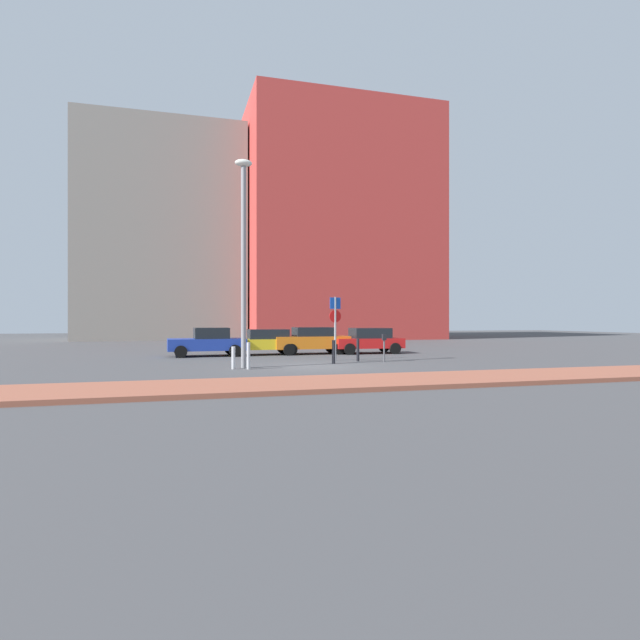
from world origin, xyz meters
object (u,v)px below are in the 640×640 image
Objects in this scene: parked_car_orange at (311,340)px; traffic_bollard_edge at (334,352)px; parking_meter at (384,344)px; traffic_bollard_mid at (233,358)px; parked_car_blue at (208,342)px; parking_sign_post at (335,320)px; parked_car_yellow at (264,341)px; traffic_bollard_near at (358,350)px; traffic_bollard_far at (248,356)px; parked_car_red at (368,340)px; street_lamp at (244,248)px.

parked_car_orange is 6.55m from traffic_bollard_edge.
parking_meter reaches higher than traffic_bollard_mid.
parked_car_blue is at bearing 141.59° from parking_meter.
parking_sign_post reaches higher than parking_meter.
parked_car_yellow is 5.68m from parking_sign_post.
parking_meter is 1.22× the size of traffic_bollard_near.
traffic_bollard_near is 6.02m from traffic_bollard_far.
traffic_bollard_mid is at bearing -107.99° from parked_car_yellow.
parking_meter is at bearing 6.84° from traffic_bollard_edge.
parked_car_blue is 3.06m from parked_car_yellow.
traffic_bollard_edge is at bearing -123.43° from parked_car_red.
parked_car_yellow is 1.03× the size of parked_car_orange.
traffic_bollard_far is (-8.05, -7.64, -0.24)m from parked_car_red.
parking_meter is at bearing -104.32° from parked_car_red.
parked_car_orange reaches higher than parked_car_yellow.
parked_car_yellow is 8.22m from traffic_bollard_mid.
parked_car_blue is 8.53m from traffic_bollard_near.
parked_car_red is 11.34m from traffic_bollard_mid.
parked_car_orange is 4.96m from parking_sign_post.
street_lamp is at bearing -105.64° from parked_car_yellow.
parked_car_orange is at bearing 83.78° from traffic_bollard_edge.
parking_sign_post reaches higher than parked_car_blue.
parked_car_yellow is 1.09× the size of parked_car_red.
parking_sign_post is at bearing -91.17° from parked_car_orange.
parking_meter is (7.64, -6.06, 0.07)m from parked_car_blue.
parked_car_orange is at bearing 59.54° from traffic_bollard_far.
traffic_bollard_near reaches higher than traffic_bollard_edge.
parking_meter is (1.95, -1.37, -1.09)m from parking_sign_post.
parking_sign_post is at bearing -61.66° from parked_car_yellow.
traffic_bollard_edge reaches higher than traffic_bollard_mid.
traffic_bollard_near is at bearing 149.47° from parking_meter.
parked_car_red is 11.10m from traffic_bollard_far.
traffic_bollard_far is at bearing -103.75° from parked_car_yellow.
parked_car_yellow is at bearing 126.23° from parking_meter.
parking_sign_post is at bearing 144.90° from parking_meter.
parked_car_blue and parked_car_orange have the same top height.
parking_sign_post reaches higher than traffic_bollard_mid.
parked_car_red is at bearing 40.58° from traffic_bollard_mid.
parked_car_orange is at bearing 56.89° from street_lamp.
parked_car_blue is at bearing 140.45° from traffic_bollard_near.
parking_sign_post is 2.27m from traffic_bollard_edge.
parked_car_red reaches higher than traffic_bollard_near.
traffic_bollard_far is at bearing -120.46° from parked_car_orange.
traffic_bollard_edge is (-1.49, -0.94, -0.00)m from traffic_bollard_near.
street_lamp is 8.05× the size of traffic_bollard_edge.
parking_sign_post is at bearing -127.65° from parked_car_red.
parking_meter is 7.90m from street_lamp.
parked_car_orange is at bearing 98.02° from traffic_bollard_near.
parked_car_red is at bearing -4.12° from parked_car_yellow.
parked_car_orange is 4.08× the size of traffic_bollard_edge.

